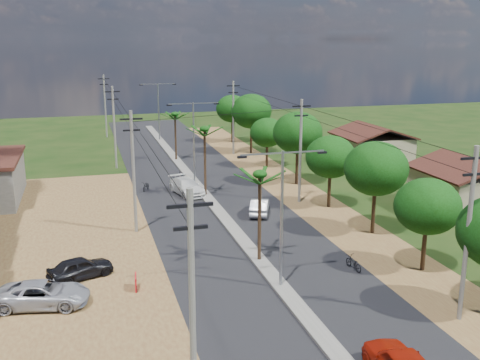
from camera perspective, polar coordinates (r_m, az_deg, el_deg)
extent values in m
plane|color=black|center=(32.87, 4.12, -10.86)|extent=(160.00, 160.00, 0.00)
cube|color=black|center=(46.30, -2.19, -3.29)|extent=(12.00, 110.00, 0.04)
cube|color=#605E56|center=(49.08, -3.02, -2.20)|extent=(1.00, 90.00, 0.18)
cube|color=brown|center=(38.82, -21.82, -7.84)|extent=(18.00, 46.00, 0.04)
cube|color=brown|center=(48.91, 7.54, -2.45)|extent=(5.00, 90.00, 0.03)
cube|color=gray|center=(50.10, 22.09, -1.05)|extent=(7.00, 7.00, 3.30)
cube|color=gray|center=(65.29, 13.21, 2.96)|extent=(7.00, 7.00, 3.30)
cylinder|color=black|center=(36.19, 18.24, -5.88)|extent=(0.28, 0.28, 3.85)
ellipsoid|color=black|center=(35.52, 18.51, -2.54)|extent=(4.00, 4.00, 3.40)
cylinder|color=black|center=(41.92, 13.45, -2.32)|extent=(0.28, 0.28, 4.55)
ellipsoid|color=black|center=(41.28, 13.66, 1.14)|extent=(4.60, 4.60, 3.91)
cylinder|color=black|center=(47.85, 9.08, -0.38)|extent=(0.28, 0.28, 4.06)
ellipsoid|color=black|center=(47.33, 9.19, 2.34)|extent=(4.20, 4.20, 3.57)
cylinder|color=black|center=(55.00, 5.81, 2.00)|extent=(0.28, 0.28, 4.76)
ellipsoid|color=black|center=(54.50, 5.88, 4.79)|extent=(4.80, 4.80, 4.08)
cylinder|color=black|center=(62.34, 2.76, 2.96)|extent=(0.28, 0.28, 3.64)
ellipsoid|color=black|center=(61.97, 2.78, 4.85)|extent=(3.80, 3.80, 3.23)
cylinder|color=black|center=(69.90, 1.15, 4.72)|extent=(0.28, 0.28, 4.90)
ellipsoid|color=black|center=(69.50, 1.16, 7.00)|extent=(5.00, 5.00, 4.25)
cylinder|color=black|center=(77.46, -0.80, 5.44)|extent=(0.28, 0.28, 4.34)
ellipsoid|color=black|center=(77.13, -0.80, 7.26)|extent=(4.40, 4.40, 3.74)
cylinder|color=black|center=(35.33, 2.00, -3.96)|extent=(0.22, 0.22, 5.80)
cylinder|color=black|center=(50.23, -3.57, 1.72)|extent=(0.22, 0.22, 6.20)
cylinder|color=black|center=(65.74, -6.56, 4.29)|extent=(0.22, 0.22, 5.50)
cylinder|color=gray|center=(31.40, 4.24, -4.23)|extent=(0.16, 0.16, 8.00)
cube|color=gray|center=(30.83, 6.48, 2.88)|extent=(2.40, 0.08, 0.08)
cube|color=gray|center=(30.01, 2.22, 2.65)|extent=(2.40, 0.08, 0.08)
cube|color=black|center=(31.27, 8.34, 2.79)|extent=(0.50, 0.18, 0.12)
cube|color=black|center=(29.72, 0.20, 2.35)|extent=(0.50, 0.18, 0.12)
cylinder|color=gray|center=(54.85, -4.71, 3.71)|extent=(0.16, 0.16, 8.00)
cube|color=gray|center=(54.53, -3.54, 7.82)|extent=(2.40, 0.08, 0.08)
cube|color=gray|center=(54.07, -6.05, 7.71)|extent=(2.40, 0.08, 0.08)
cube|color=black|center=(54.78, -2.41, 7.75)|extent=(0.50, 0.18, 0.12)
cube|color=black|center=(53.91, -7.21, 7.55)|extent=(0.50, 0.18, 0.12)
cylinder|color=gray|center=(79.26, -8.26, 6.83)|extent=(0.16, 0.16, 8.00)
cube|color=gray|center=(79.03, -7.48, 9.68)|extent=(2.40, 0.08, 0.08)
cube|color=gray|center=(78.72, -9.23, 9.60)|extent=(2.40, 0.08, 0.08)
cube|color=black|center=(79.21, -6.68, 9.64)|extent=(0.50, 0.18, 0.12)
cube|color=black|center=(78.61, -10.04, 9.48)|extent=(0.50, 0.18, 0.12)
cylinder|color=#605E56|center=(20.53, -4.86, -13.07)|extent=(0.24, 0.24, 9.00)
cube|color=black|center=(19.07, -5.10, -2.58)|extent=(1.60, 0.12, 0.12)
cube|color=black|center=(19.31, -5.05, -4.86)|extent=(1.20, 0.12, 0.12)
cylinder|color=#605E56|center=(41.18, -10.76, 0.73)|extent=(0.24, 0.24, 9.00)
cube|color=black|center=(40.47, -11.01, 6.10)|extent=(1.60, 0.12, 0.12)
cube|color=black|center=(40.59, -10.96, 4.99)|extent=(1.20, 0.12, 0.12)
cylinder|color=#605E56|center=(62.75, -12.64, 5.20)|extent=(0.24, 0.24, 9.00)
cube|color=black|center=(62.29, -12.84, 8.74)|extent=(1.60, 0.12, 0.12)
cube|color=black|center=(62.37, -12.80, 8.01)|extent=(1.20, 0.12, 0.12)
cylinder|color=#605E56|center=(83.56, -13.54, 7.30)|extent=(0.24, 0.24, 9.00)
cube|color=black|center=(83.21, -13.69, 9.96)|extent=(1.60, 0.12, 0.12)
cube|color=black|center=(83.26, -13.66, 9.41)|extent=(1.20, 0.12, 0.12)
cylinder|color=#605E56|center=(29.79, 22.11, -5.28)|extent=(0.24, 0.24, 9.00)
cube|color=black|center=(28.81, 22.83, 2.07)|extent=(1.60, 0.12, 0.12)
cube|color=black|center=(28.97, 22.68, 0.53)|extent=(1.20, 0.12, 0.12)
cylinder|color=#605E56|center=(48.35, 6.15, 2.87)|extent=(0.24, 0.24, 9.00)
cube|color=black|center=(47.75, 6.28, 7.47)|extent=(1.60, 0.12, 0.12)
cube|color=black|center=(47.85, 6.25, 6.52)|extent=(1.20, 0.12, 0.12)
cylinder|color=#605E56|center=(68.97, -0.68, 6.32)|extent=(0.24, 0.24, 9.00)
cube|color=black|center=(68.55, -0.69, 9.55)|extent=(1.60, 0.12, 0.12)
cube|color=black|center=(68.61, -0.69, 8.88)|extent=(1.20, 0.12, 0.12)
imported|color=#A4A6AD|center=(45.64, 2.00, -2.71)|extent=(2.73, 4.18, 1.30)
imported|color=silver|center=(51.59, -5.43, -0.71)|extent=(3.04, 5.27, 1.44)
imported|color=#A4A6AD|center=(32.15, -19.38, -10.95)|extent=(5.21, 3.17, 1.35)
imported|color=black|center=(35.00, -15.90, -8.62)|extent=(4.15, 2.91, 1.31)
imported|color=black|center=(35.65, 11.45, -8.32)|extent=(0.75, 1.68, 0.86)
imported|color=black|center=(53.46, -9.52, -0.63)|extent=(1.18, 1.72, 0.86)
imported|color=black|center=(56.49, -6.06, 0.31)|extent=(0.72, 1.55, 0.90)
cube|color=red|center=(32.91, -10.54, -10.20)|extent=(0.18, 1.06, 0.88)
cylinder|color=black|center=(32.56, -10.44, -10.90)|extent=(0.04, 0.04, 0.44)
cylinder|color=black|center=(33.44, -10.60, -10.21)|extent=(0.04, 0.04, 0.44)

